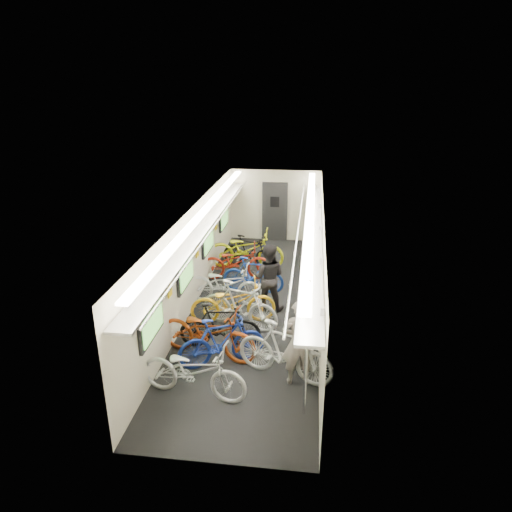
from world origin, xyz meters
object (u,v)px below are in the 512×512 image
(passenger_mid, at_px, (268,277))
(backpack, at_px, (318,310))
(bicycle_1, at_px, (222,341))
(passenger_near, at_px, (299,343))
(bicycle_0, at_px, (193,371))

(passenger_mid, xyz_separation_m, backpack, (1.13, -2.42, 0.46))
(bicycle_1, relative_size, passenger_near, 1.03)
(bicycle_1, bearing_deg, passenger_mid, -39.49)
(passenger_near, relative_size, backpack, 4.32)
(bicycle_0, xyz_separation_m, passenger_near, (1.75, 0.60, 0.32))
(bicycle_0, relative_size, backpack, 5.06)
(bicycle_0, bearing_deg, passenger_mid, -5.71)
(passenger_near, bearing_deg, bicycle_1, -23.73)
(bicycle_1, xyz_separation_m, backpack, (1.77, 0.01, 0.77))
(passenger_mid, bearing_deg, passenger_near, 109.03)
(bicycle_0, xyz_separation_m, backpack, (2.06, 0.99, 0.78))
(bicycle_0, relative_size, bicycle_1, 1.14)
(bicycle_1, distance_m, passenger_near, 1.54)
(passenger_mid, bearing_deg, backpack, 117.75)
(backpack, bearing_deg, passenger_mid, 116.74)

